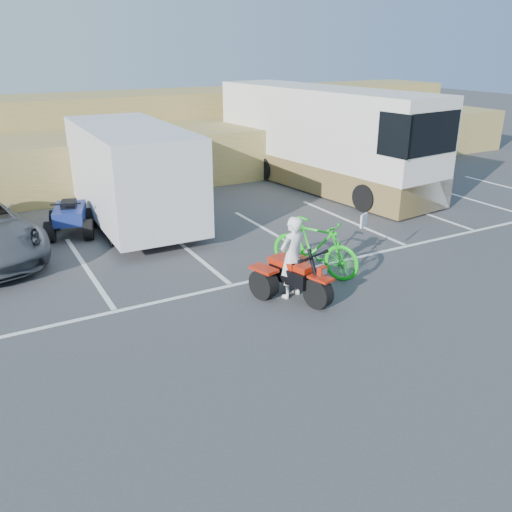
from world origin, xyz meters
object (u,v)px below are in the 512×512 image
red_trike_atv (296,298)px  cargo_trailer (132,172)px  rv_motorhome (322,145)px  green_dirt_bike (315,247)px  quad_atv_green (153,225)px  rider (292,257)px  quad_atv_blue (73,234)px

red_trike_atv → cargo_trailer: (-1.46, 6.85, 1.61)m
cargo_trailer → rv_motorhome: 7.95m
green_dirt_bike → cargo_trailer: bearing=86.4°
quad_atv_green → red_trike_atv: bearing=-78.4°
rider → quad_atv_blue: bearing=-78.0°
rider → green_dirt_bike: (1.14, 0.77, -0.22)m
red_trike_atv → quad_atv_green: size_ratio=1.05×
red_trike_atv → quad_atv_green: red_trike_atv is taller
green_dirt_bike → cargo_trailer: cargo_trailer is taller
red_trike_atv → green_dirt_bike: size_ratio=0.77×
red_trike_atv → green_dirt_bike: bearing=24.8°
red_trike_atv → quad_atv_green: 6.52m
rider → rv_motorhome: size_ratio=0.18×
cargo_trailer → rider: bearing=-76.8°
rider → red_trike_atv: bearing=90.0°
rv_motorhome → quad_atv_green: rv_motorhome is taller
quad_atv_blue → quad_atv_green: bearing=9.0°
rider → quad_atv_blue: (-3.36, 6.60, -0.91)m
red_trike_atv → cargo_trailer: cargo_trailer is taller
green_dirt_bike → rider: bearing=-172.8°
cargo_trailer → quad_atv_blue: bearing=-175.6°
green_dirt_bike → quad_atv_blue: size_ratio=1.34×
rider → quad_atv_green: bearing=-95.7°
rv_motorhome → quad_atv_blue: (-9.78, -1.38, -1.58)m
red_trike_atv → rider: (-0.04, 0.14, 0.91)m
green_dirt_bike → quad_atv_green: green_dirt_bike is taller
rider → quad_atv_green: 6.44m
red_trike_atv → rv_motorhome: rv_motorhome is taller
rider → rv_motorhome: rv_motorhome is taller
green_dirt_bike → rv_motorhome: (5.28, 7.22, 0.89)m
rv_motorhome → quad_atv_blue: bearing=-178.7°
rider → rv_motorhome: bearing=-143.8°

